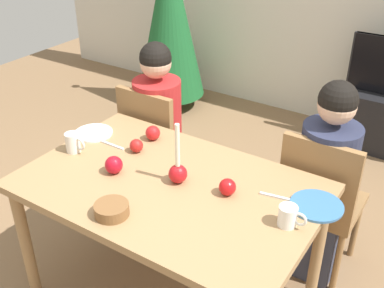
% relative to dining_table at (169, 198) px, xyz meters
% --- Properties ---
extents(dining_table, '(1.40, 0.90, 0.75)m').
position_rel_dining_table_xyz_m(dining_table, '(0.00, 0.00, 0.00)').
color(dining_table, '#99754C').
rests_on(dining_table, ground).
extents(chair_left, '(0.40, 0.40, 0.90)m').
position_rel_dining_table_xyz_m(chair_left, '(-0.54, 0.61, -0.15)').
color(chair_left, olive).
rests_on(chair_left, ground).
extents(chair_right, '(0.40, 0.40, 0.90)m').
position_rel_dining_table_xyz_m(chair_right, '(0.55, 0.61, -0.15)').
color(chair_right, olive).
rests_on(chair_right, ground).
extents(person_left_child, '(0.30, 0.30, 1.17)m').
position_rel_dining_table_xyz_m(person_left_child, '(-0.54, 0.64, -0.10)').
color(person_left_child, '#33384C').
rests_on(person_left_child, ground).
extents(person_right_child, '(0.30, 0.30, 1.17)m').
position_rel_dining_table_xyz_m(person_right_child, '(0.55, 0.64, -0.10)').
color(person_right_child, '#33384C').
rests_on(person_right_child, ground).
extents(christmas_tree, '(0.64, 0.64, 1.68)m').
position_rel_dining_table_xyz_m(christmas_tree, '(-1.43, 2.02, 0.20)').
color(christmas_tree, brown).
rests_on(christmas_tree, ground).
extents(candle_centerpiece, '(0.09, 0.09, 0.31)m').
position_rel_dining_table_xyz_m(candle_centerpiece, '(0.03, 0.04, 0.15)').
color(candle_centerpiece, red).
rests_on(candle_centerpiece, dining_table).
extents(plate_left, '(0.21, 0.21, 0.01)m').
position_rel_dining_table_xyz_m(plate_left, '(-0.64, 0.17, 0.09)').
color(plate_left, white).
rests_on(plate_left, dining_table).
extents(plate_right, '(0.23, 0.23, 0.01)m').
position_rel_dining_table_xyz_m(plate_right, '(0.64, 0.21, 0.09)').
color(plate_right, teal).
rests_on(plate_right, dining_table).
extents(mug_left, '(0.12, 0.08, 0.10)m').
position_rel_dining_table_xyz_m(mug_left, '(-0.59, -0.03, 0.14)').
color(mug_left, silver).
rests_on(mug_left, dining_table).
extents(mug_right, '(0.12, 0.08, 0.09)m').
position_rel_dining_table_xyz_m(mug_right, '(0.59, 0.02, 0.13)').
color(mug_right, white).
rests_on(mug_right, dining_table).
extents(fork_left, '(0.18, 0.02, 0.01)m').
position_rel_dining_table_xyz_m(fork_left, '(-0.47, 0.13, 0.09)').
color(fork_left, silver).
rests_on(fork_left, dining_table).
extents(fork_right, '(0.18, 0.05, 0.01)m').
position_rel_dining_table_xyz_m(fork_right, '(0.48, 0.18, 0.09)').
color(fork_right, silver).
rests_on(fork_right, dining_table).
extents(bowl_walnuts, '(0.15, 0.15, 0.05)m').
position_rel_dining_table_xyz_m(bowl_walnuts, '(-0.07, -0.32, 0.11)').
color(bowl_walnuts, brown).
rests_on(bowl_walnuts, dining_table).
extents(apple_near_candle, '(0.08, 0.08, 0.08)m').
position_rel_dining_table_xyz_m(apple_near_candle, '(-0.32, 0.30, 0.12)').
color(apple_near_candle, red).
rests_on(apple_near_candle, dining_table).
extents(apple_by_left_plate, '(0.07, 0.07, 0.07)m').
position_rel_dining_table_xyz_m(apple_by_left_plate, '(-0.31, 0.15, 0.12)').
color(apple_by_left_plate, '#B21D1A').
rests_on(apple_by_left_plate, dining_table).
extents(apple_by_right_mug, '(0.09, 0.09, 0.09)m').
position_rel_dining_table_xyz_m(apple_by_right_mug, '(-0.28, -0.07, 0.13)').
color(apple_by_right_mug, '#B00F1D').
rests_on(apple_by_right_mug, dining_table).
extents(apple_far_edge, '(0.08, 0.08, 0.08)m').
position_rel_dining_table_xyz_m(apple_far_edge, '(0.27, 0.08, 0.12)').
color(apple_far_edge, red).
rests_on(apple_far_edge, dining_table).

